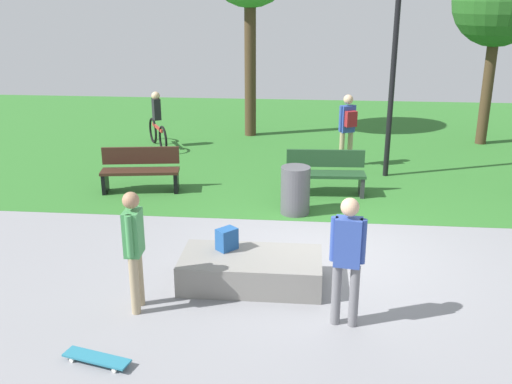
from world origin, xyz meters
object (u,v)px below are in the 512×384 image
Objects in this scene: backpack_on_ledge at (227,239)px; skater_performing_trick at (134,243)px; tree_leaning_ash at (498,3)px; trash_bin at (295,190)px; lamp_post at (394,62)px; skater_watching at (347,253)px; park_bench_center_lawn at (140,169)px; cyclist_on_bicycle at (157,124)px; pedestrian_with_backpack at (348,124)px; concrete_ledge at (251,270)px; skateboard_by_ledge at (97,358)px; park_bench_far_right at (326,172)px.

skater_performing_trick reaches higher than backpack_on_ledge.
trash_bin is (-4.93, -5.82, -3.24)m from tree_leaning_ash.
skater_performing_trick is 0.39× the size of lamp_post.
park_bench_center_lawn is at bearing 129.41° from skater_watching.
backpack_on_ledge is at bearing -68.29° from cyclist_on_bicycle.
pedestrian_with_backpack is 1.05× the size of cyclist_on_bicycle.
cyclist_on_bicycle is at bearing 164.50° from pedestrian_with_backpack.
concrete_ledge is 0.57m from backpack_on_ledge.
skater_performing_trick is 1.51m from skateboard_by_ledge.
skater_watching is 6.71m from lamp_post.
park_bench_far_right is at bearing -104.21° from pedestrian_with_backpack.
cyclist_on_bicycle is (-4.40, 3.47, 0.15)m from park_bench_far_right.
backpack_on_ledge reaches higher than concrete_ledge.
skater_performing_trick is 1.00× the size of cyclist_on_bicycle.
trash_bin is at bearing -130.31° from tree_leaning_ash.
park_bench_center_lawn is at bearing 75.37° from backpack_on_ledge.
skater_watching is 1.04× the size of cyclist_on_bicycle.
tree_leaning_ash is at bearing 66.50° from skater_watching.
tree_leaning_ash is 4.54m from lamp_post.
park_bench_center_lawn is at bearing -177.85° from park_bench_far_right.
concrete_ledge is 4.20m from park_bench_far_right.
cyclist_on_bicycle reaches higher than park_bench_center_lawn.
pedestrian_with_backpack is (0.53, 2.11, 0.55)m from park_bench_far_right.
concrete_ledge is 1.22× the size of cyclist_on_bicycle.
cyclist_on_bicycle is (-4.55, 8.46, -0.35)m from skater_watching.
skateboard_by_ledge is at bearing -78.89° from park_bench_center_lawn.
skater_watching is at bearing -2.78° from skater_performing_trick.
backpack_on_ledge is at bearing -108.85° from pedestrian_with_backpack.
lamp_post reaches higher than skater_performing_trick.
pedestrian_with_backpack is at bearing 71.04° from trash_bin.
trash_bin is at bearing -117.03° from park_bench_far_right.
skateboard_by_ledge is at bearing -118.46° from lamp_post.
backpack_on_ledge is 0.20× the size of park_bench_far_right.
concrete_ledge is 10.86m from tree_leaning_ash.
cyclist_on_bicycle is (-4.93, 1.37, -0.40)m from pedestrian_with_backpack.
skater_watching is 6.29m from park_bench_center_lawn.
skateboard_by_ledge is 0.17× the size of tree_leaning_ash.
park_bench_far_right is 5.61m from cyclist_on_bicycle.
pedestrian_with_backpack is (0.38, 7.10, 0.04)m from skater_watching.
park_bench_far_right is at bearing 91.73° from skater_watching.
skater_watching reaches higher than skateboard_by_ledge.
pedestrian_with_backpack is (2.03, 5.94, 0.44)m from backpack_on_ledge.
lamp_post is (-2.95, -3.25, -1.16)m from tree_leaning_ash.
cyclist_on_bicycle is (-1.74, 9.55, 0.57)m from skateboard_by_ledge.
lamp_post reaches higher than pedestrian_with_backpack.
concrete_ledge is 0.41× the size of tree_leaning_ash.
skater_watching is at bearing -50.59° from park_bench_center_lawn.
backpack_on_ledge is 0.19× the size of park_bench_center_lawn.
park_bench_center_lawn is (-2.34, 3.69, -0.11)m from backpack_on_ledge.
concrete_ledge is at bearing -100.54° from trash_bin.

